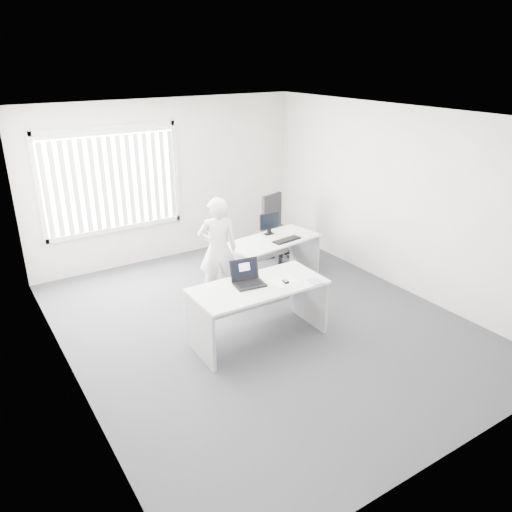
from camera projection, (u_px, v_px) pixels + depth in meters
ground at (261, 323)px, 6.95m from camera, size 6.00×6.00×0.00m
wall_back at (168, 181)px, 8.75m from camera, size 5.00×0.02×2.80m
wall_front at (462, 328)px, 4.08m from camera, size 5.00×0.02×2.80m
wall_left at (60, 270)px, 5.17m from camera, size 0.02×6.00×2.80m
wall_right at (397, 199)px, 7.67m from camera, size 0.02×6.00×2.80m
ceiling at (262, 116)px, 5.89m from camera, size 5.00×6.00×0.02m
window at (111, 180)px, 8.17m from camera, size 2.32×0.06×1.76m
blinds at (113, 183)px, 8.13m from camera, size 2.20×0.10×1.50m
desk_near at (258, 300)px, 6.36m from camera, size 1.72×0.82×0.78m
desk_far at (272, 251)px, 8.08m from camera, size 1.64×0.94×0.71m
office_chair at (279, 239)px, 9.04m from camera, size 0.81×0.81×1.16m
person at (218, 249)px, 7.34m from camera, size 0.68×0.57×1.60m
laptop at (250, 275)px, 6.20m from camera, size 0.42×0.39×0.30m
paper_sheet at (284, 282)px, 6.36m from camera, size 0.33×0.24×0.00m
mouse at (286, 281)px, 6.33m from camera, size 0.08×0.11×0.04m
booklet at (316, 281)px, 6.36m from camera, size 0.15×0.20×0.01m
keyboard at (287, 240)px, 7.94m from camera, size 0.51×0.22×0.02m
monitor at (269, 224)px, 8.16m from camera, size 0.37×0.11×0.37m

